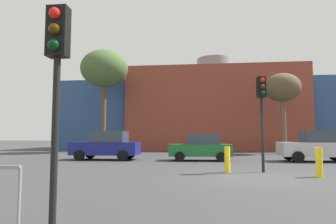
{
  "coord_description": "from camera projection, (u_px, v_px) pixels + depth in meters",
  "views": [
    {
      "loc": [
        -1.99,
        -11.28,
        1.49
      ],
      "look_at": [
        -4.21,
        8.6,
        3.16
      ],
      "focal_mm": 31.69,
      "sensor_mm": 36.0,
      "label": 1
    }
  ],
  "objects": [
    {
      "name": "ground_plane",
      "position": [
        256.0,
        178.0,
        10.83
      ],
      "size": [
        200.0,
        200.0,
        0.0
      ],
      "primitive_type": "plane",
      "color": "#38383A"
    },
    {
      "name": "building_backdrop",
      "position": [
        214.0,
        113.0,
        36.13
      ],
      "size": [
        34.93,
        11.64,
        11.08
      ],
      "color": "brown",
      "rests_on": "ground_plane"
    },
    {
      "name": "parked_car_0",
      "position": [
        107.0,
        145.0,
        19.23
      ],
      "size": [
        4.29,
        2.1,
        1.86
      ],
      "rotation": [
        0.0,
        0.0,
        3.14
      ],
      "color": "navy",
      "rests_on": "ground_plane"
    },
    {
      "name": "parked_car_1",
      "position": [
        201.0,
        147.0,
        18.54
      ],
      "size": [
        3.84,
        1.89,
        1.66
      ],
      "rotation": [
        0.0,
        0.0,
        3.14
      ],
      "color": "#1E662D",
      "rests_on": "ground_plane"
    },
    {
      "name": "parked_car_2",
      "position": [
        318.0,
        146.0,
        17.78
      ],
      "size": [
        4.33,
        2.12,
        1.88
      ],
      "rotation": [
        0.0,
        0.0,
        3.14
      ],
      "color": "silver",
      "rests_on": "ground_plane"
    },
    {
      "name": "traffic_light_near_left",
      "position": [
        57.0,
        62.0,
        5.12
      ],
      "size": [
        0.36,
        0.36,
        3.77
      ],
      "rotation": [
        0.0,
        0.0,
        -1.58
      ],
      "color": "black",
      "rests_on": "ground_plane"
    },
    {
      "name": "traffic_light_island",
      "position": [
        262.0,
        102.0,
        12.63
      ],
      "size": [
        0.4,
        0.39,
        4.07
      ],
      "rotation": [
        0.0,
        0.0,
        -1.37
      ],
      "color": "black",
      "rests_on": "ground_plane"
    },
    {
      "name": "bare_tree_0",
      "position": [
        104.0,
        70.0,
        28.87
      ],
      "size": [
        4.56,
        4.56,
        9.94
      ],
      "color": "brown",
      "rests_on": "ground_plane"
    },
    {
      "name": "bare_tree_1",
      "position": [
        282.0,
        89.0,
        26.12
      ],
      "size": [
        3.14,
        3.14,
        7.08
      ],
      "color": "brown",
      "rests_on": "ground_plane"
    },
    {
      "name": "bollard_yellow_0",
      "position": [
        319.0,
        162.0,
        10.95
      ],
      "size": [
        0.24,
        0.24,
        1.09
      ],
      "primitive_type": "cylinder",
      "color": "yellow",
      "rests_on": "ground_plane"
    },
    {
      "name": "bollard_yellow_1",
      "position": [
        227.0,
        160.0,
        12.39
      ],
      "size": [
        0.24,
        0.24,
        1.07
      ],
      "primitive_type": "cylinder",
      "color": "yellow",
      "rests_on": "ground_plane"
    }
  ]
}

